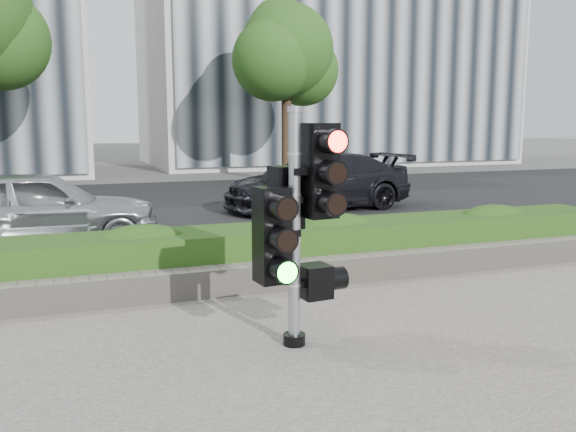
# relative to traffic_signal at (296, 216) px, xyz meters

# --- Properties ---
(ground) EXTENTS (120.00, 120.00, 0.00)m
(ground) POSITION_rel_traffic_signal_xyz_m (0.09, -0.02, -1.26)
(ground) COLOR #51514C
(ground) RESTS_ON ground
(road) EXTENTS (60.00, 13.00, 0.02)m
(road) POSITION_rel_traffic_signal_xyz_m (0.09, 9.98, -1.25)
(road) COLOR black
(road) RESTS_ON ground
(curb) EXTENTS (60.00, 0.25, 0.12)m
(curb) POSITION_rel_traffic_signal_xyz_m (0.09, 3.13, -1.20)
(curb) COLOR gray
(curb) RESTS_ON ground
(stone_wall) EXTENTS (12.00, 0.32, 0.34)m
(stone_wall) POSITION_rel_traffic_signal_xyz_m (0.09, 1.88, -1.06)
(stone_wall) COLOR gray
(stone_wall) RESTS_ON sidewalk
(hedge) EXTENTS (12.00, 1.00, 0.68)m
(hedge) POSITION_rel_traffic_signal_xyz_m (0.09, 2.53, -0.89)
(hedge) COLOR #457B26
(hedge) RESTS_ON sidewalk
(building_right) EXTENTS (18.00, 10.00, 12.00)m
(building_right) POSITION_rel_traffic_signal_xyz_m (11.09, 24.98, 4.74)
(building_right) COLOR #B7B7B2
(building_right) RESTS_ON ground
(tree_right) EXTENTS (4.10, 3.58, 6.53)m
(tree_right) POSITION_rel_traffic_signal_xyz_m (5.57, 15.53, 3.22)
(tree_right) COLOR black
(tree_right) RESTS_ON ground
(traffic_signal) EXTENTS (0.79, 0.61, 2.23)m
(traffic_signal) POSITION_rel_traffic_signal_xyz_m (0.00, 0.00, 0.00)
(traffic_signal) COLOR black
(traffic_signal) RESTS_ON sidewalk
(car_silver) EXTENTS (3.94, 1.64, 1.33)m
(car_silver) POSITION_rel_traffic_signal_xyz_m (-2.42, 5.80, -0.58)
(car_silver) COLOR #A4A7AB
(car_silver) RESTS_ON road
(car_dark) EXTENTS (4.85, 2.40, 1.36)m
(car_dark) POSITION_rel_traffic_signal_xyz_m (3.77, 8.30, -0.56)
(car_dark) COLOR black
(car_dark) RESTS_ON road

